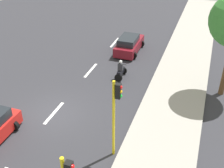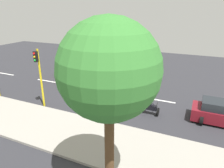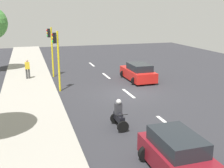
% 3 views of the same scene
% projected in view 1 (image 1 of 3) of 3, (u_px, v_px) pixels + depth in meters
% --- Properties ---
extents(ground_plane, '(40.00, 60.00, 0.10)m').
position_uv_depth(ground_plane, '(54.00, 114.00, 18.49)').
color(ground_plane, '#2D2D33').
extents(sidewalk, '(4.00, 60.00, 0.15)m').
position_uv_depth(sidewalk, '(163.00, 137.00, 16.45)').
color(sidewalk, '#9E998E').
rests_on(sidewalk, ground).
extents(lane_stripe_mid, '(0.20, 2.40, 0.01)m').
position_uv_depth(lane_stripe_mid, '(54.00, 113.00, 18.47)').
color(lane_stripe_mid, white).
rests_on(lane_stripe_mid, ground).
extents(lane_stripe_south, '(0.20, 2.40, 0.01)m').
position_uv_depth(lane_stripe_south, '(91.00, 70.00, 23.30)').
color(lane_stripe_south, white).
rests_on(lane_stripe_south, ground).
extents(lane_stripe_far_south, '(0.20, 2.40, 0.01)m').
position_uv_depth(lane_stripe_far_south, '(115.00, 42.00, 28.14)').
color(lane_stripe_far_south, white).
rests_on(lane_stripe_far_south, ground).
extents(car_maroon, '(2.16, 4.03, 1.52)m').
position_uv_depth(car_maroon, '(129.00, 44.00, 25.97)').
color(car_maroon, maroon).
rests_on(car_maroon, ground).
extents(motorcycle, '(0.60, 1.30, 1.53)m').
position_uv_depth(motorcycle, '(121.00, 70.00, 21.97)').
color(motorcycle, black).
rests_on(motorcycle, ground).
extents(traffic_light_corner, '(0.49, 0.24, 4.50)m').
position_uv_depth(traffic_light_corner, '(116.00, 109.00, 13.87)').
color(traffic_light_corner, yellow).
rests_on(traffic_light_corner, ground).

